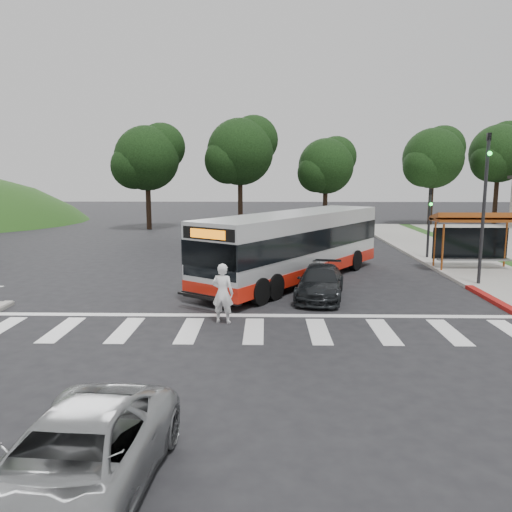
{
  "coord_description": "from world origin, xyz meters",
  "views": [
    {
      "loc": [
        0.36,
        -19.86,
        4.78
      ],
      "look_at": [
        -0.03,
        -0.39,
        1.6
      ],
      "focal_mm": 35.0,
      "sensor_mm": 36.0,
      "label": 1
    }
  ],
  "objects_px": {
    "dark_sedan": "(320,282)",
    "transit_bus": "(295,247)",
    "silver_suv_south": "(74,463)",
    "pedestrian": "(223,293)"
  },
  "relations": [
    {
      "from": "pedestrian",
      "to": "transit_bus",
      "type": "bearing_deg",
      "value": -99.5
    },
    {
      "from": "pedestrian",
      "to": "dark_sedan",
      "type": "distance_m",
      "value": 4.94
    },
    {
      "from": "dark_sedan",
      "to": "transit_bus",
      "type": "bearing_deg",
      "value": 114.35
    },
    {
      "from": "dark_sedan",
      "to": "silver_suv_south",
      "type": "distance_m",
      "value": 13.5
    },
    {
      "from": "transit_bus",
      "to": "dark_sedan",
      "type": "relative_size",
      "value": 2.82
    },
    {
      "from": "pedestrian",
      "to": "silver_suv_south",
      "type": "distance_m",
      "value": 9.26
    },
    {
      "from": "transit_bus",
      "to": "dark_sedan",
      "type": "bearing_deg",
      "value": -41.76
    },
    {
      "from": "transit_bus",
      "to": "silver_suv_south",
      "type": "bearing_deg",
      "value": -70.18
    },
    {
      "from": "pedestrian",
      "to": "dark_sedan",
      "type": "height_order",
      "value": "pedestrian"
    },
    {
      "from": "dark_sedan",
      "to": "silver_suv_south",
      "type": "bearing_deg",
      "value": -100.82
    }
  ]
}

